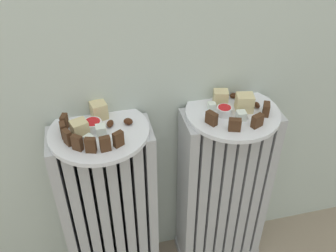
# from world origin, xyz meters

# --- Properties ---
(radiator_left) EXTENTS (0.28, 0.13, 0.61)m
(radiator_left) POSITION_xyz_m (-0.18, 0.28, 0.30)
(radiator_left) COLOR #B2B2B7
(radiator_left) RESTS_ON ground_plane
(radiator_right) EXTENTS (0.28, 0.13, 0.61)m
(radiator_right) POSITION_xyz_m (0.18, 0.28, 0.30)
(radiator_right) COLOR #B2B2B7
(radiator_right) RESTS_ON ground_plane
(plate_left) EXTENTS (0.26, 0.26, 0.01)m
(plate_left) POSITION_xyz_m (-0.18, 0.28, 0.61)
(plate_left) COLOR white
(plate_left) RESTS_ON radiator_left
(plate_right) EXTENTS (0.26, 0.26, 0.01)m
(plate_right) POSITION_xyz_m (0.18, 0.28, 0.61)
(plate_right) COLOR white
(plate_right) RESTS_ON radiator_right
(dark_cake_slice_left_0) EXTENTS (0.02, 0.03, 0.04)m
(dark_cake_slice_left_0) POSITION_xyz_m (-0.26, 0.31, 0.64)
(dark_cake_slice_left_0) COLOR #472B19
(dark_cake_slice_left_0) RESTS_ON plate_left
(dark_cake_slice_left_1) EXTENTS (0.02, 0.03, 0.04)m
(dark_cake_slice_left_1) POSITION_xyz_m (-0.27, 0.27, 0.64)
(dark_cake_slice_left_1) COLOR #472B19
(dark_cake_slice_left_1) RESTS_ON plate_left
(dark_cake_slice_left_2) EXTENTS (0.02, 0.03, 0.04)m
(dark_cake_slice_left_2) POSITION_xyz_m (-0.26, 0.24, 0.64)
(dark_cake_slice_left_2) COLOR #472B19
(dark_cake_slice_left_2) RESTS_ON plate_left
(dark_cake_slice_left_3) EXTENTS (0.03, 0.03, 0.04)m
(dark_cake_slice_left_3) POSITION_xyz_m (-0.24, 0.21, 0.64)
(dark_cake_slice_left_3) COLOR #472B19
(dark_cake_slice_left_3) RESTS_ON plate_left
(dark_cake_slice_left_4) EXTENTS (0.03, 0.02, 0.04)m
(dark_cake_slice_left_4) POSITION_xyz_m (-0.21, 0.20, 0.64)
(dark_cake_slice_left_4) COLOR #472B19
(dark_cake_slice_left_4) RESTS_ON plate_left
(dark_cake_slice_left_5) EXTENTS (0.03, 0.02, 0.04)m
(dark_cake_slice_left_5) POSITION_xyz_m (-0.17, 0.19, 0.64)
(dark_cake_slice_left_5) COLOR #472B19
(dark_cake_slice_left_5) RESTS_ON plate_left
(dark_cake_slice_left_6) EXTENTS (0.03, 0.02, 0.04)m
(dark_cake_slice_left_6) POSITION_xyz_m (-0.14, 0.21, 0.64)
(dark_cake_slice_left_6) COLOR #472B19
(dark_cake_slice_left_6) RESTS_ON plate_left
(marble_cake_slice_left_0) EXTENTS (0.05, 0.05, 0.04)m
(marble_cake_slice_left_0) POSITION_xyz_m (-0.23, 0.27, 0.64)
(marble_cake_slice_left_0) COLOR beige
(marble_cake_slice_left_0) RESTS_ON plate_left
(marble_cake_slice_left_1) EXTENTS (0.05, 0.05, 0.05)m
(marble_cake_slice_left_1) POSITION_xyz_m (-0.17, 0.33, 0.64)
(marble_cake_slice_left_1) COLOR beige
(marble_cake_slice_left_1) RESTS_ON plate_left
(turkish_delight_left_0) EXTENTS (0.03, 0.03, 0.02)m
(turkish_delight_left_0) POSITION_xyz_m (-0.21, 0.23, 0.63)
(turkish_delight_left_0) COLOR white
(turkish_delight_left_0) RESTS_ON plate_left
(turkish_delight_left_1) EXTENTS (0.03, 0.03, 0.03)m
(turkish_delight_left_1) POSITION_xyz_m (-0.18, 0.26, 0.63)
(turkish_delight_left_1) COLOR white
(turkish_delight_left_1) RESTS_ON plate_left
(medjool_date_left_0) EXTENTS (0.03, 0.03, 0.01)m
(medjool_date_left_0) POSITION_xyz_m (-0.15, 0.29, 0.62)
(medjool_date_left_0) COLOR #3D1E0F
(medjool_date_left_0) RESTS_ON plate_left
(medjool_date_left_1) EXTENTS (0.03, 0.03, 0.02)m
(medjool_date_left_1) POSITION_xyz_m (-0.10, 0.29, 0.63)
(medjool_date_left_1) COLOR #3D1E0F
(medjool_date_left_1) RESTS_ON plate_left
(jam_bowl_left) EXTENTS (0.05, 0.05, 0.02)m
(jam_bowl_left) POSITION_xyz_m (-0.19, 0.29, 0.63)
(jam_bowl_left) COLOR white
(jam_bowl_left) RESTS_ON plate_left
(dark_cake_slice_right_0) EXTENTS (0.03, 0.03, 0.03)m
(dark_cake_slice_right_0) POSITION_xyz_m (0.11, 0.24, 0.63)
(dark_cake_slice_right_0) COLOR #472B19
(dark_cake_slice_right_0) RESTS_ON plate_right
(dark_cake_slice_right_1) EXTENTS (0.03, 0.03, 0.03)m
(dark_cake_slice_right_1) POSITION_xyz_m (0.15, 0.20, 0.63)
(dark_cake_slice_right_1) COLOR #472B19
(dark_cake_slice_right_1) RESTS_ON plate_right
(dark_cake_slice_right_2) EXTENTS (0.03, 0.03, 0.03)m
(dark_cake_slice_right_2) POSITION_xyz_m (0.22, 0.20, 0.63)
(dark_cake_slice_right_2) COLOR #472B19
(dark_cake_slice_right_2) RESTS_ON plate_right
(dark_cake_slice_right_3) EXTENTS (0.03, 0.03, 0.03)m
(dark_cake_slice_right_3) POSITION_xyz_m (0.26, 0.24, 0.63)
(dark_cake_slice_right_3) COLOR #472B19
(dark_cake_slice_right_3) RESTS_ON plate_right
(marble_cake_slice_right_0) EXTENTS (0.05, 0.05, 0.05)m
(marble_cake_slice_right_0) POSITION_xyz_m (0.21, 0.28, 0.64)
(marble_cake_slice_right_0) COLOR beige
(marble_cake_slice_right_0) RESTS_ON plate_right
(marble_cake_slice_right_1) EXTENTS (0.05, 0.04, 0.04)m
(marble_cake_slice_right_1) POSITION_xyz_m (0.16, 0.32, 0.64)
(marble_cake_slice_right_1) COLOR beige
(marble_cake_slice_right_1) RESTS_ON plate_right
(turkish_delight_right_0) EXTENTS (0.03, 0.03, 0.02)m
(turkish_delight_right_0) POSITION_xyz_m (0.19, 0.24, 0.63)
(turkish_delight_right_0) COLOR white
(turkish_delight_right_0) RESTS_ON plate_right
(turkish_delight_right_1) EXTENTS (0.02, 0.02, 0.02)m
(turkish_delight_right_1) POSITION_xyz_m (0.13, 0.30, 0.63)
(turkish_delight_right_1) COLOR white
(turkish_delight_right_1) RESTS_ON plate_right
(medjool_date_right_0) EXTENTS (0.01, 0.03, 0.01)m
(medjool_date_right_0) POSITION_xyz_m (0.25, 0.28, 0.62)
(medjool_date_right_0) COLOR #3D1E0F
(medjool_date_right_0) RESTS_ON plate_right
(medjool_date_right_1) EXTENTS (0.02, 0.02, 0.01)m
(medjool_date_right_1) POSITION_xyz_m (0.21, 0.34, 0.62)
(medjool_date_right_1) COLOR #3D1E0F
(medjool_date_right_1) RESTS_ON plate_right
(medjool_date_right_2) EXTENTS (0.03, 0.03, 0.02)m
(medjool_date_right_2) POSITION_xyz_m (0.24, 0.33, 0.63)
(medjool_date_right_2) COLOR #3D1E0F
(medjool_date_right_2) RESTS_ON plate_right
(jam_bowl_right) EXTENTS (0.04, 0.04, 0.02)m
(jam_bowl_right) POSITION_xyz_m (0.15, 0.27, 0.63)
(jam_bowl_right) COLOR white
(jam_bowl_right) RESTS_ON plate_right
(fork) EXTENTS (0.03, 0.10, 0.00)m
(fork) POSITION_xyz_m (0.21, 0.29, 0.62)
(fork) COLOR #B7B7BC
(fork) RESTS_ON plate_right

